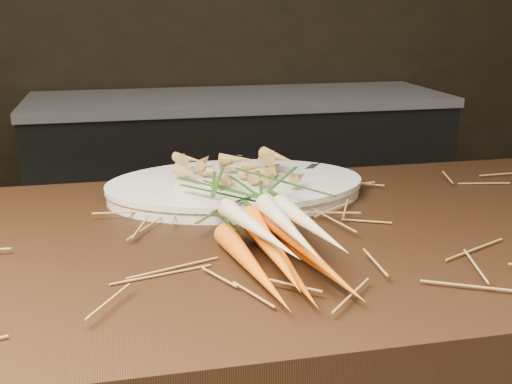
% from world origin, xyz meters
% --- Properties ---
extents(back_counter, '(1.82, 0.62, 0.84)m').
position_xyz_m(back_counter, '(0.30, 2.18, 0.42)').
color(back_counter, black).
rests_on(back_counter, ground).
extents(straw_bedding, '(1.40, 0.60, 0.02)m').
position_xyz_m(straw_bedding, '(0.00, 0.30, 0.91)').
color(straw_bedding, olive).
rests_on(straw_bedding, main_counter).
extents(root_veg_bunch, '(0.17, 0.47, 0.09)m').
position_xyz_m(root_veg_bunch, '(-0.04, 0.27, 0.94)').
color(root_veg_bunch, '#D45A1D').
rests_on(root_veg_bunch, main_counter).
extents(serving_platter, '(0.46, 0.31, 0.02)m').
position_xyz_m(serving_platter, '(-0.03, 0.50, 0.91)').
color(serving_platter, white).
rests_on(serving_platter, main_counter).
extents(roasted_veg_heap, '(0.22, 0.16, 0.05)m').
position_xyz_m(roasted_veg_heap, '(-0.03, 0.50, 0.95)').
color(roasted_veg_heap, '#AD783E').
rests_on(roasted_veg_heap, serving_platter).
extents(serving_fork, '(0.12, 0.15, 0.00)m').
position_xyz_m(serving_fork, '(0.13, 0.48, 0.93)').
color(serving_fork, silver).
rests_on(serving_fork, serving_platter).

